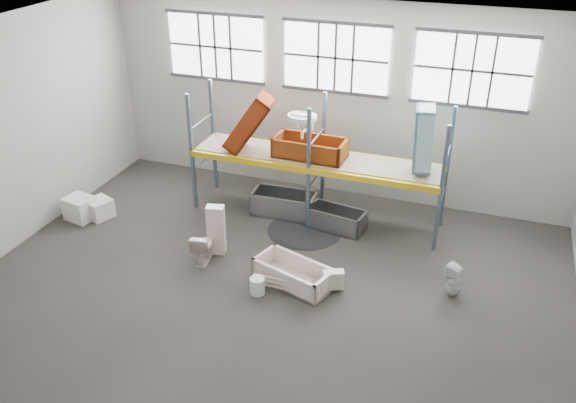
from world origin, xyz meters
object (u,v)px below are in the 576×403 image
at_px(steel_tub_left, 284,203).
at_px(blue_tub_upright, 424,139).
at_px(steel_tub_right, 336,219).
at_px(carton_near, 80,208).
at_px(cistern_tall, 216,230).
at_px(bucket, 257,286).
at_px(bathtub_beige, 293,274).
at_px(toilet_white, 454,281).
at_px(rust_tub_flat, 310,148).
at_px(toilet_beige, 203,247).

height_order(steel_tub_left, blue_tub_upright, blue_tub_upright).
bearing_deg(steel_tub_right, carton_near, -164.55).
distance_m(cistern_tall, blue_tub_upright, 4.97).
xyz_separation_m(blue_tub_upright, bucket, (-2.59, -3.43, -2.22)).
xyz_separation_m(cistern_tall, carton_near, (-3.84, 0.26, -0.30)).
xyz_separation_m(bathtub_beige, toilet_white, (3.16, 0.70, 0.12)).
height_order(steel_tub_left, rust_tub_flat, rust_tub_flat).
xyz_separation_m(toilet_beige, rust_tub_flat, (1.55, 2.71, 1.46)).
bearing_deg(cistern_tall, toilet_beige, -123.28).
bearing_deg(bathtub_beige, toilet_white, 30.48).
relative_size(bathtub_beige, steel_tub_left, 1.03).
distance_m(bathtub_beige, steel_tub_right, 2.49).
relative_size(toilet_beige, toilet_white, 1.00).
bearing_deg(carton_near, toilet_beige, -10.23).
bearing_deg(steel_tub_right, cistern_tall, -138.97).
distance_m(bathtub_beige, blue_tub_upright, 4.12).
height_order(steel_tub_left, carton_near, steel_tub_left).
bearing_deg(blue_tub_upright, bucket, -127.04).
height_order(cistern_tall, rust_tub_flat, rust_tub_flat).
distance_m(toilet_white, blue_tub_upright, 3.19).
relative_size(toilet_white, steel_tub_right, 0.53).
bearing_deg(bucket, rust_tub_flat, 90.04).
bearing_deg(rust_tub_flat, blue_tub_upright, 0.62).
bearing_deg(rust_tub_flat, steel_tub_right, -24.37).
bearing_deg(toilet_beige, blue_tub_upright, -155.30).
xyz_separation_m(toilet_white, blue_tub_upright, (-1.15, 2.18, 2.04)).
xyz_separation_m(bathtub_beige, rust_tub_flat, (-0.58, 2.85, 1.58)).
bearing_deg(rust_tub_flat, steel_tub_left, -168.11).
relative_size(steel_tub_right, blue_tub_upright, 0.94).
xyz_separation_m(bathtub_beige, bucket, (-0.57, -0.56, -0.06)).
height_order(blue_tub_upright, carton_near, blue_tub_upright).
xyz_separation_m(steel_tub_left, steel_tub_right, (1.42, -0.24, -0.04)).
bearing_deg(carton_near, toilet_white, -0.69).
bearing_deg(steel_tub_left, rust_tub_flat, 11.89).
xyz_separation_m(rust_tub_flat, carton_near, (-5.25, -2.04, -1.53)).
distance_m(steel_tub_right, carton_near, 6.28).
bearing_deg(blue_tub_upright, rust_tub_flat, -179.38).
bearing_deg(carton_near, blue_tub_upright, 14.77).
height_order(cistern_tall, bucket, cistern_tall).
xyz_separation_m(toilet_white, carton_near, (-8.99, 0.11, -0.07)).
distance_m(cistern_tall, carton_near, 3.86).
height_order(steel_tub_right, carton_near, carton_near).
bearing_deg(rust_tub_flat, toilet_beige, -119.85).
relative_size(cistern_tall, steel_tub_left, 0.74).
xyz_separation_m(rust_tub_flat, bucket, (0.00, -3.40, -1.64)).
xyz_separation_m(cistern_tall, blue_tub_upright, (4.01, 2.33, 1.81)).
bearing_deg(cistern_tall, steel_tub_left, 55.30).
height_order(bathtub_beige, carton_near, carton_near).
height_order(steel_tub_right, rust_tub_flat, rust_tub_flat).
bearing_deg(rust_tub_flat, bucket, -89.96).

